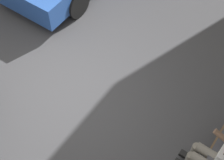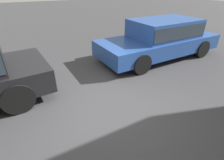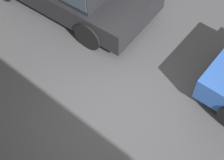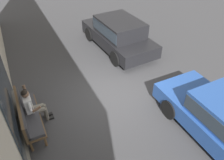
{
  "view_description": "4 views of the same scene",
  "coord_description": "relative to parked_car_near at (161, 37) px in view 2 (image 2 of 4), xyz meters",
  "views": [
    {
      "loc": [
        2.36,
        2.6,
        5.26
      ],
      "look_at": [
        -0.18,
        0.8,
        0.98
      ],
      "focal_mm": 55.0,
      "sensor_mm": 36.0,
      "label": 1
    },
    {
      "loc": [
        1.43,
        2.6,
        2.5
      ],
      "look_at": [
        -0.01,
        0.04,
        0.87
      ],
      "focal_mm": 28.0,
      "sensor_mm": 36.0,
      "label": 2
    },
    {
      "loc": [
        -1.99,
        2.6,
        5.89
      ],
      "look_at": [
        0.11,
        0.04,
        1.24
      ],
      "focal_mm": 55.0,
      "sensor_mm": 36.0,
      "label": 3
    },
    {
      "loc": [
        -5.43,
        2.6,
        5.34
      ],
      "look_at": [
        -0.58,
        0.23,
        1.18
      ],
      "focal_mm": 35.0,
      "sensor_mm": 36.0,
      "label": 4
    }
  ],
  "objects": [
    {
      "name": "ground_plane",
      "position": [
        3.31,
        2.1,
        -0.76
      ],
      "size": [
        60.0,
        60.0,
        0.0
      ],
      "primitive_type": "plane",
      "color": "#38383A"
    },
    {
      "name": "parked_car_near",
      "position": [
        0.0,
        0.0,
        0.0
      ],
      "size": [
        4.68,
        1.91,
        1.39
      ],
      "color": "#23478E",
      "rests_on": "ground_plane"
    }
  ]
}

